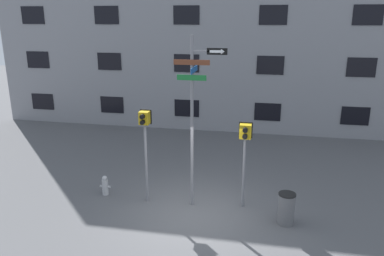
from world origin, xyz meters
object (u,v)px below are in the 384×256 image
street_sign_pole (194,110)px  pedestrian_signal_right (245,142)px  fire_hydrant (105,185)px  pedestrian_signal_left (145,132)px  trash_bin (286,209)px

street_sign_pole → pedestrian_signal_right: size_ratio=1.93×
street_sign_pole → fire_hydrant: size_ratio=7.77×
pedestrian_signal_left → fire_hydrant: size_ratio=4.47×
street_sign_pole → fire_hydrant: bearing=177.5°
fire_hydrant → trash_bin: (5.66, -0.71, 0.15)m
pedestrian_signal_left → trash_bin: pedestrian_signal_left is taller
fire_hydrant → trash_bin: 5.70m
street_sign_pole → trash_bin: size_ratio=5.53×
pedestrian_signal_left → pedestrian_signal_right: pedestrian_signal_left is taller
trash_bin → street_sign_pole: bearing=167.9°
trash_bin → fire_hydrant: bearing=172.9°
pedestrian_signal_right → fire_hydrant: pedestrian_signal_right is taller
pedestrian_signal_left → fire_hydrant: 2.44m
street_sign_pole → trash_bin: 3.76m
street_sign_pole → pedestrian_signal_left: size_ratio=1.74×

